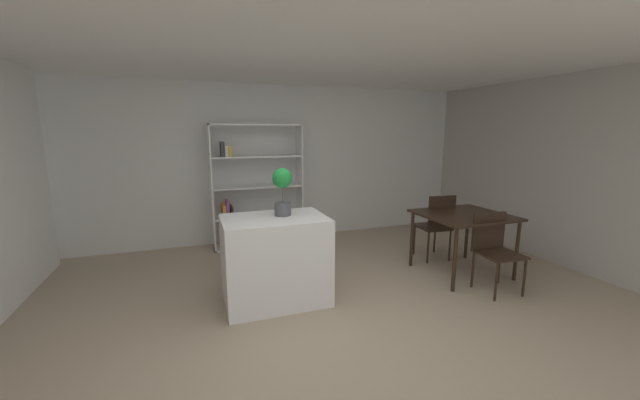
{
  "coord_description": "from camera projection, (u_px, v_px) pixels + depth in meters",
  "views": [
    {
      "loc": [
        -1.1,
        -2.85,
        1.81
      ],
      "look_at": [
        0.16,
        0.7,
        1.09
      ],
      "focal_mm": 20.2,
      "sensor_mm": 36.0,
      "label": 1
    }
  ],
  "objects": [
    {
      "name": "dining_chair_far",
      "position": [
        437.0,
        222.0,
        5.05
      ],
      "size": [
        0.44,
        0.49,
        0.95
      ],
      "rotation": [
        0.0,
        0.0,
        3.04
      ],
      "color": "black",
      "rests_on": "ground_plane"
    },
    {
      "name": "kitchen_island",
      "position": [
        275.0,
        260.0,
        3.84
      ],
      "size": [
        1.08,
        0.74,
        0.93
      ],
      "primitive_type": "cube",
      "color": "white",
      "rests_on": "ground_plane"
    },
    {
      "name": "ground_plane",
      "position": [
        329.0,
        329.0,
        3.34
      ],
      "size": [
        10.02,
        10.02,
        0.0
      ],
      "primitive_type": "plane",
      "color": "tan"
    },
    {
      "name": "dining_chair_near",
      "position": [
        494.0,
        245.0,
        4.12
      ],
      "size": [
        0.46,
        0.46,
        0.89
      ],
      "rotation": [
        0.0,
        0.0,
        -0.06
      ],
      "color": "black",
      "rests_on": "ground_plane"
    },
    {
      "name": "open_bookshelf",
      "position": [
        251.0,
        191.0,
        5.63
      ],
      "size": [
        1.4,
        0.37,
        1.92
      ],
      "color": "white",
      "rests_on": "ground_plane"
    },
    {
      "name": "potted_plant_on_island",
      "position": [
        282.0,
        188.0,
        3.79
      ],
      "size": [
        0.21,
        0.21,
        0.51
      ],
      "color": "#4C4C51",
      "rests_on": "kitchen_island"
    },
    {
      "name": "dining_table",
      "position": [
        463.0,
        220.0,
        4.56
      ],
      "size": [
        1.04,
        0.97,
        0.78
      ],
      "color": "black",
      "rests_on": "ground_plane"
    },
    {
      "name": "ceiling_slab",
      "position": [
        330.0,
        32.0,
        2.86
      ],
      "size": [
        7.28,
        6.23,
        0.06
      ],
      "color": "white",
      "rests_on": "ground_plane"
    },
    {
      "name": "back_partition",
      "position": [
        263.0,
        164.0,
        5.96
      ],
      "size": [
        7.28,
        0.06,
        2.56
      ],
      "primitive_type": "cube",
      "color": "silver",
      "rests_on": "ground_plane"
    },
    {
      "name": "right_partition_gray",
      "position": [
        611.0,
        177.0,
        4.29
      ],
      "size": [
        0.06,
        6.23,
        2.56
      ],
      "primitive_type": "cube",
      "color": "#B2ADA3",
      "rests_on": "ground_plane"
    }
  ]
}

